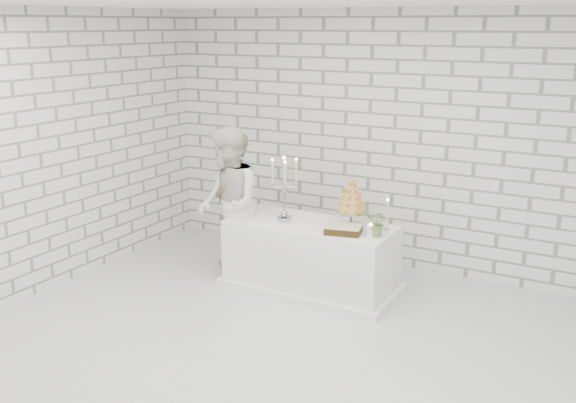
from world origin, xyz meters
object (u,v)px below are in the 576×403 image
(groom, at_px, (232,203))
(bride, at_px, (228,205))
(cake_table, at_px, (311,256))
(candelabra, at_px, (284,189))
(croquembouche, at_px, (352,202))

(groom, distance_m, bride, 0.27)
(cake_table, relative_size, candelabra, 2.53)
(groom, xyz_separation_m, bride, (0.11, -0.24, 0.05))
(bride, bearing_deg, croquembouche, 64.10)
(cake_table, bearing_deg, croquembouche, 17.19)
(bride, relative_size, croquembouche, 3.30)
(cake_table, height_order, croquembouche, croquembouche)
(groom, bearing_deg, candelabra, 61.42)
(cake_table, height_order, candelabra, candelabra)
(cake_table, distance_m, candelabra, 0.79)
(bride, bearing_deg, cake_table, 62.56)
(bride, xyz_separation_m, croquembouche, (1.34, 0.33, 0.14))
(cake_table, xyz_separation_m, candelabra, (-0.29, -0.06, 0.73))
(cake_table, xyz_separation_m, groom, (-1.04, 0.04, 0.45))
(bride, relative_size, candelabra, 2.47)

